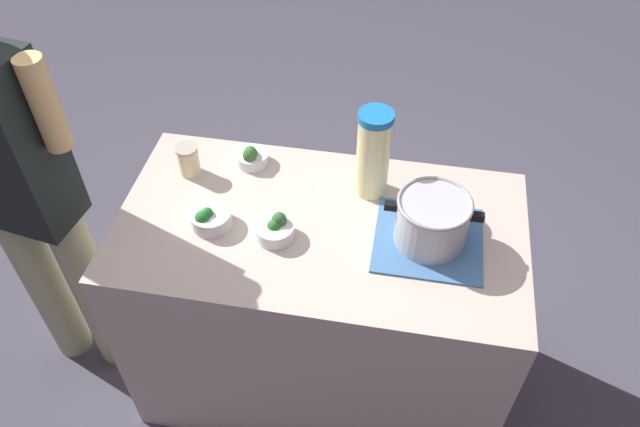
% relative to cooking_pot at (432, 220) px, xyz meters
% --- Properties ---
extents(ground_plane, '(8.00, 8.00, 0.00)m').
position_rel_cooking_pot_xyz_m(ground_plane, '(0.35, -0.01, -1.01)').
color(ground_plane, '#4E4C5B').
extents(counter_slab, '(1.32, 0.71, 0.91)m').
position_rel_cooking_pot_xyz_m(counter_slab, '(0.35, -0.01, -0.55)').
color(counter_slab, beige).
rests_on(counter_slab, ground_plane).
extents(dish_cloth, '(0.34, 0.32, 0.01)m').
position_rel_cooking_pot_xyz_m(dish_cloth, '(-0.00, 0.00, -0.09)').
color(dish_cloth, teal).
rests_on(dish_cloth, counter_slab).
extents(cooking_pot, '(0.30, 0.23, 0.17)m').
position_rel_cooking_pot_xyz_m(cooking_pot, '(0.00, 0.00, 0.00)').
color(cooking_pot, '#B7B7BC').
rests_on(cooking_pot, dish_cloth).
extents(lemonade_pitcher, '(0.11, 0.11, 0.32)m').
position_rel_cooking_pot_xyz_m(lemonade_pitcher, '(0.21, -0.20, 0.07)').
color(lemonade_pitcher, '#F9F1A7').
rests_on(lemonade_pitcher, counter_slab).
extents(mason_jar, '(0.08, 0.08, 0.11)m').
position_rel_cooking_pot_xyz_m(mason_jar, '(0.83, -0.17, -0.04)').
color(mason_jar, beige).
rests_on(mason_jar, counter_slab).
extents(broccoli_bowl_front, '(0.12, 0.12, 0.08)m').
position_rel_cooking_pot_xyz_m(broccoli_bowl_front, '(0.47, 0.06, -0.06)').
color(broccoli_bowl_front, silver).
rests_on(broccoli_bowl_front, counter_slab).
extents(broccoli_bowl_center, '(0.13, 0.13, 0.08)m').
position_rel_cooking_pot_xyz_m(broccoli_bowl_center, '(0.69, 0.05, -0.06)').
color(broccoli_bowl_center, silver).
rests_on(broccoli_bowl_center, counter_slab).
extents(broccoli_bowl_back, '(0.11, 0.11, 0.08)m').
position_rel_cooking_pot_xyz_m(broccoli_bowl_back, '(0.63, -0.26, -0.06)').
color(broccoli_bowl_back, silver).
rests_on(broccoli_bowl_back, counter_slab).
extents(person_cook, '(0.50, 0.25, 1.68)m').
position_rel_cooking_pot_xyz_m(person_cook, '(1.33, 0.05, -0.08)').
color(person_cook, '#ACAF85').
rests_on(person_cook, ground_plane).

